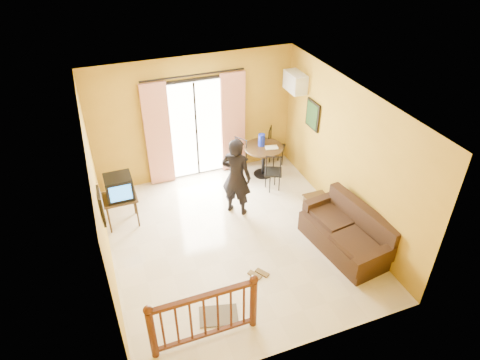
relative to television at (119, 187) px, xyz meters
name	(u,v)px	position (x,y,z in m)	size (l,w,h in m)	color
ground	(235,239)	(1.87, -1.25, -0.87)	(5.00, 5.00, 0.00)	beige
room_shell	(234,164)	(1.87, -1.25, 0.83)	(5.00, 5.00, 5.00)	white
balcony_door	(196,129)	(1.87, 1.18, 0.32)	(2.25, 0.14, 2.46)	black
tv_table	(120,200)	(-0.03, 0.00, -0.31)	(0.64, 0.54, 0.64)	black
television	(119,187)	(0.00, 0.00, 0.00)	(0.51, 0.47, 0.45)	black
picture_left	(101,206)	(-0.35, -1.45, 0.68)	(0.05, 0.42, 0.52)	black
dining_table	(264,153)	(3.27, 0.65, -0.28)	(0.89, 0.89, 0.74)	black
water_jug	(262,140)	(3.24, 0.72, 0.01)	(0.15, 0.15, 0.28)	#1221A9
serving_tray	(271,147)	(3.41, 0.55, -0.12)	(0.28, 0.18, 0.02)	beige
dining_chairs	(261,176)	(3.21, 0.59, -0.87)	(1.65, 1.49, 0.95)	black
air_conditioner	(295,82)	(3.96, 0.70, 1.28)	(0.31, 0.60, 0.40)	white
botanical_print	(313,115)	(4.09, 0.05, 0.78)	(0.05, 0.50, 0.60)	black
coffee_table	(322,209)	(3.72, -1.27, -0.62)	(0.47, 0.85, 0.38)	black
bowl	(320,199)	(3.72, -1.17, -0.46)	(0.19, 0.19, 0.06)	brown
sofa	(348,234)	(3.73, -2.18, -0.54)	(1.08, 1.94, 0.88)	#301D12
standing_person	(236,177)	(2.21, -0.43, -0.02)	(0.62, 0.41, 1.69)	black
stair_balustrade	(204,314)	(0.72, -3.15, -0.31)	(1.63, 0.13, 1.04)	#471E0F
doormat	(219,316)	(1.02, -2.83, -0.86)	(0.60, 0.40, 0.02)	#585146
sandals	(258,274)	(1.95, -2.24, -0.85)	(0.36, 0.26, 0.03)	brown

